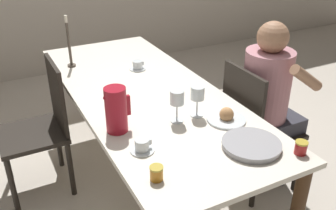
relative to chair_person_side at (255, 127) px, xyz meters
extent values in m
plane|color=beige|center=(-0.62, 0.36, -0.48)|extent=(20.00, 20.00, 0.00)
cube|color=silver|center=(-0.62, 0.36, 0.23)|extent=(0.87, 2.15, 0.03)
cylinder|color=#472D19|center=(-0.99, 1.38, -0.14)|extent=(0.07, 0.07, 0.70)
cylinder|color=#472D19|center=(-0.25, 1.38, -0.14)|extent=(0.07, 0.07, 0.70)
cylinder|color=black|center=(0.26, 0.19, -0.27)|extent=(0.04, 0.04, 0.42)
cylinder|color=black|center=(0.26, -0.18, -0.27)|extent=(0.04, 0.04, 0.42)
cylinder|color=black|center=(-0.11, 0.19, -0.27)|extent=(0.04, 0.04, 0.42)
cylinder|color=black|center=(-0.11, -0.18, -0.27)|extent=(0.04, 0.04, 0.42)
cube|color=black|center=(0.07, 0.00, -0.05)|extent=(0.42, 0.42, 0.03)
cube|color=black|center=(-0.12, 0.00, 0.19)|extent=(0.03, 0.39, 0.46)
cylinder|color=black|center=(-1.50, 0.47, -0.27)|extent=(0.04, 0.04, 0.42)
cylinder|color=black|center=(-1.50, 0.84, -0.27)|extent=(0.04, 0.04, 0.42)
cylinder|color=black|center=(-1.13, 0.47, -0.27)|extent=(0.04, 0.04, 0.42)
cylinder|color=black|center=(-1.13, 0.84, -0.27)|extent=(0.04, 0.04, 0.42)
cube|color=black|center=(-1.31, 0.66, -0.05)|extent=(0.42, 0.42, 0.03)
cube|color=black|center=(-1.12, 0.66, 0.19)|extent=(0.03, 0.39, 0.46)
cylinder|color=#33333D|center=(0.22, 0.08, -0.26)|extent=(0.09, 0.09, 0.45)
cylinder|color=#33333D|center=(0.22, -0.08, -0.26)|extent=(0.09, 0.09, 0.45)
cube|color=#33333D|center=(0.14, 0.00, 0.01)|extent=(0.30, 0.34, 0.11)
cylinder|color=#B77A84|center=(0.05, 0.00, 0.28)|extent=(0.30, 0.30, 0.46)
sphere|color=#A37556|center=(0.05, 0.00, 0.60)|extent=(0.19, 0.19, 0.19)
cylinder|color=#A37556|center=(0.15, -0.21, 0.40)|extent=(0.25, 0.06, 0.20)
cylinder|color=#A31423|center=(-0.94, -0.01, 0.36)|extent=(0.11, 0.11, 0.24)
cube|color=#A31423|center=(-0.88, -0.01, 0.38)|extent=(0.02, 0.02, 0.11)
cone|color=#A31423|center=(-0.99, -0.01, 0.46)|extent=(0.04, 0.04, 0.04)
cylinder|color=white|center=(-0.49, -0.06, 0.24)|extent=(0.07, 0.07, 0.00)
cylinder|color=white|center=(-0.49, -0.06, 0.30)|extent=(0.01, 0.01, 0.10)
cylinder|color=white|center=(-0.49, -0.06, 0.38)|extent=(0.08, 0.08, 0.07)
cylinder|color=white|center=(-0.62, -0.07, 0.24)|extent=(0.07, 0.07, 0.00)
cylinder|color=white|center=(-0.62, -0.07, 0.30)|extent=(0.01, 0.01, 0.10)
cylinder|color=white|center=(-0.62, -0.07, 0.39)|extent=(0.08, 0.08, 0.08)
cylinder|color=gold|center=(-0.62, -0.07, 0.37)|extent=(0.06, 0.06, 0.04)
cylinder|color=silver|center=(-0.90, -0.24, 0.25)|extent=(0.12, 0.12, 0.01)
cylinder|color=silver|center=(-0.90, -0.24, 0.28)|extent=(0.07, 0.07, 0.06)
cube|color=silver|center=(-0.86, -0.24, 0.28)|extent=(0.01, 0.01, 0.03)
cylinder|color=silver|center=(-0.52, 0.72, 0.25)|extent=(0.12, 0.12, 0.01)
cylinder|color=silver|center=(-0.52, 0.72, 0.28)|extent=(0.07, 0.07, 0.06)
cube|color=silver|center=(-0.48, 0.72, 0.28)|extent=(0.01, 0.01, 0.03)
cylinder|color=#9E9EA3|center=(-0.42, -0.46, 0.25)|extent=(0.28, 0.28, 0.02)
cylinder|color=#9E9EA3|center=(-0.42, -0.46, 0.27)|extent=(0.29, 0.29, 0.01)
cylinder|color=silver|center=(-0.38, -0.18, 0.25)|extent=(0.21, 0.21, 0.01)
sphere|color=tan|center=(-0.38, -0.18, 0.28)|extent=(0.08, 0.08, 0.08)
cylinder|color=#A81E1E|center=(-0.25, -0.60, 0.27)|extent=(0.06, 0.06, 0.07)
cylinder|color=gold|center=(-0.25, -0.60, 0.30)|extent=(0.06, 0.06, 0.01)
cylinder|color=#C67A1E|center=(-0.93, -0.46, 0.27)|extent=(0.06, 0.06, 0.07)
cylinder|color=gold|center=(-0.93, -0.46, 0.30)|extent=(0.06, 0.06, 0.01)
cylinder|color=#4C4238|center=(-0.93, 1.00, 0.25)|extent=(0.06, 0.06, 0.01)
cylinder|color=#4C4238|center=(-0.93, 1.00, 0.41)|extent=(0.02, 0.02, 0.31)
cylinder|color=beige|center=(-0.93, 1.00, 0.59)|extent=(0.02, 0.02, 0.05)
camera|label=1|loc=(-1.47, -1.62, 1.27)|focal=40.00mm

